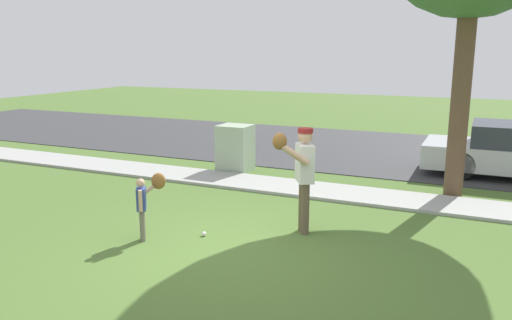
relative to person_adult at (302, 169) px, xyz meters
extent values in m
plane|color=#4C6B2D|center=(-0.60, 2.35, -1.07)|extent=(48.00, 48.00, 0.00)
cube|color=#A3A39E|center=(-0.60, 2.45, -1.04)|extent=(36.00, 1.20, 0.06)
cube|color=#38383A|center=(-0.60, 7.45, -1.06)|extent=(36.00, 6.80, 0.02)
cylinder|color=brown|center=(0.07, -0.04, -0.64)|extent=(0.13, 0.13, 0.85)
cylinder|color=brown|center=(-0.02, 0.11, -0.64)|extent=(0.13, 0.13, 0.85)
cube|color=silver|center=(0.03, 0.04, 0.09)|extent=(0.41, 0.47, 0.60)
sphere|color=tan|center=(0.03, 0.04, 0.52)|extent=(0.23, 0.23, 0.23)
cylinder|color=maroon|center=(0.03, 0.04, 0.60)|extent=(0.24, 0.24, 0.07)
cylinder|color=tan|center=(-0.05, -0.31, 0.30)|extent=(0.49, 0.36, 0.41)
ellipsoid|color=brown|center=(-0.22, -0.42, 0.49)|extent=(0.26, 0.24, 0.26)
cylinder|color=tan|center=(-0.11, 0.25, 0.10)|extent=(0.10, 0.10, 0.57)
cylinder|color=#6B6656|center=(-2.16, -1.28, -0.82)|extent=(0.08, 0.08, 0.49)
cylinder|color=#6B6656|center=(-2.11, -1.37, -0.82)|extent=(0.08, 0.08, 0.49)
cube|color=#33478C|center=(-2.13, -1.32, -0.40)|extent=(0.24, 0.27, 0.35)
sphere|color=tan|center=(-2.13, -1.32, -0.15)|extent=(0.13, 0.13, 0.13)
cylinder|color=tan|center=(-2.09, -1.12, -0.27)|extent=(0.29, 0.21, 0.24)
ellipsoid|color=brown|center=(-1.99, -1.06, -0.17)|extent=(0.26, 0.24, 0.26)
cylinder|color=tan|center=(-2.06, -1.45, -0.39)|extent=(0.06, 0.06, 0.33)
sphere|color=white|center=(-1.36, -0.79, -1.03)|extent=(0.07, 0.07, 0.07)
cube|color=#9EB293|center=(-2.90, 3.43, -0.50)|extent=(0.77, 0.69, 1.13)
cylinder|color=brown|center=(2.09, 3.30, 1.04)|extent=(0.36, 0.36, 4.22)
cylinder|color=black|center=(2.16, 4.71, -0.73)|extent=(0.64, 0.22, 0.64)
cylinder|color=black|center=(2.16, 6.29, -0.73)|extent=(0.64, 0.22, 0.64)
camera|label=1|loc=(2.54, -7.40, 1.83)|focal=35.65mm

